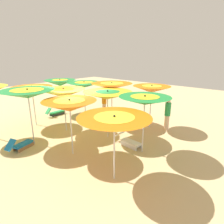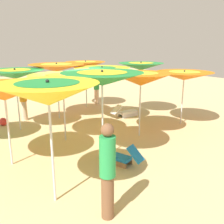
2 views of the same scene
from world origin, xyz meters
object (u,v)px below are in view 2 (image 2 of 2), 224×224
at_px(beachgoer_2, 96,87).
at_px(beach_umbrella_6, 57,68).
at_px(beachgoer_1, 108,170).
at_px(lounger_2, 126,112).
at_px(beach_umbrella_10, 141,66).
at_px(beach_umbrella_9, 86,65).
at_px(beach_umbrella_5, 102,79).
at_px(beach_umbrella_4, 63,81).
at_px(beach_ball, 3,122).
at_px(beachgoer_0, 23,99).
at_px(beach_umbrella_1, 4,92).
at_px(lounger_1, 120,157).
at_px(beach_umbrella_2, 48,94).
at_px(beach_umbrella_3, 15,74).
at_px(beach_umbrella_7, 102,72).
at_px(beach_umbrella_11, 184,76).
at_px(beach_umbrella_8, 141,79).

bearing_deg(beachgoer_2, beach_umbrella_6, -111.12).
bearing_deg(beachgoer_1, beach_umbrella_6, 92.42).
bearing_deg(lounger_2, beach_umbrella_10, -3.77).
relative_size(beach_umbrella_9, beachgoer_1, 1.26).
height_order(beach_umbrella_5, beachgoer_1, beach_umbrella_5).
xyz_separation_m(beach_umbrella_4, beach_ball, (-1.16, 2.98, -1.87)).
bearing_deg(beach_ball, beachgoer_0, 9.98).
height_order(beach_umbrella_1, lounger_2, beach_umbrella_1).
bearing_deg(beach_umbrella_1, beach_umbrella_9, 37.89).
height_order(beachgoer_1, beach_ball, beachgoer_1).
bearing_deg(beach_ball, beach_umbrella_5, -74.67).
height_order(beach_umbrella_5, beach_umbrella_10, beach_umbrella_5).
bearing_deg(lounger_1, beach_umbrella_1, 34.35).
xyz_separation_m(beach_umbrella_2, beach_umbrella_5, (2.04, 1.01, -0.01)).
xyz_separation_m(beach_umbrella_3, beachgoer_0, (0.60, 1.11, -1.18)).
bearing_deg(beachgoer_1, beach_umbrella_7, 76.56).
relative_size(beach_umbrella_7, beach_umbrella_10, 0.96).
distance_m(lounger_2, beachgoer_2, 2.93).
xyz_separation_m(beach_umbrella_3, beach_umbrella_9, (3.89, 1.29, 0.02)).
bearing_deg(beach_umbrella_1, beach_umbrella_11, -6.47).
bearing_deg(beach_umbrella_7, beachgoer_2, 58.35).
distance_m(beach_umbrella_10, beach_ball, 6.24).
distance_m(beach_umbrella_1, beach_umbrella_4, 2.12).
distance_m(beach_umbrella_1, beachgoer_1, 3.58).
xyz_separation_m(beach_umbrella_7, beach_umbrella_8, (0.02, -2.13, -0.06)).
xyz_separation_m(lounger_2, beach_ball, (-4.68, 2.17, -0.05)).
bearing_deg(beach_umbrella_3, beachgoer_2, 18.56).
xyz_separation_m(beach_umbrella_7, lounger_1, (-1.94, -3.36, -1.88)).
relative_size(beach_umbrella_5, beach_umbrella_7, 1.09).
distance_m(beach_umbrella_3, beach_umbrella_11, 6.36).
relative_size(beach_umbrella_8, lounger_2, 1.68).
xyz_separation_m(beach_umbrella_6, beachgoer_1, (-2.40, -6.47, -1.20)).
bearing_deg(beach_umbrella_3, beach_umbrella_2, -102.09).
relative_size(beach_umbrella_6, beach_umbrella_7, 1.04).
xyz_separation_m(beach_umbrella_4, beach_umbrella_5, (0.17, -1.87, 0.27)).
xyz_separation_m(beach_umbrella_11, lounger_2, (-1.04, 2.20, -1.76)).
height_order(beachgoer_0, beachgoer_1, beachgoer_1).
height_order(beach_umbrella_7, lounger_1, beach_umbrella_7).
height_order(beach_umbrella_1, beach_umbrella_7, beach_umbrella_7).
height_order(beach_umbrella_5, beach_umbrella_6, beach_umbrella_5).
bearing_deg(beach_umbrella_1, beachgoer_2, 35.66).
height_order(beach_umbrella_7, beachgoer_2, beach_umbrella_7).
bearing_deg(beachgoer_2, beach_umbrella_8, -62.30).
height_order(beach_umbrella_4, beach_ball, beach_umbrella_4).
distance_m(beach_umbrella_10, lounger_1, 5.50).
bearing_deg(beach_umbrella_5, beach_umbrella_8, 15.87).
bearing_deg(beach_umbrella_4, beachgoer_0, 93.79).
relative_size(beach_umbrella_8, beachgoer_1, 1.22).
bearing_deg(beach_umbrella_6, beach_umbrella_1, -134.84).
xyz_separation_m(beach_umbrella_3, beach_umbrella_8, (3.06, -3.32, -0.08)).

